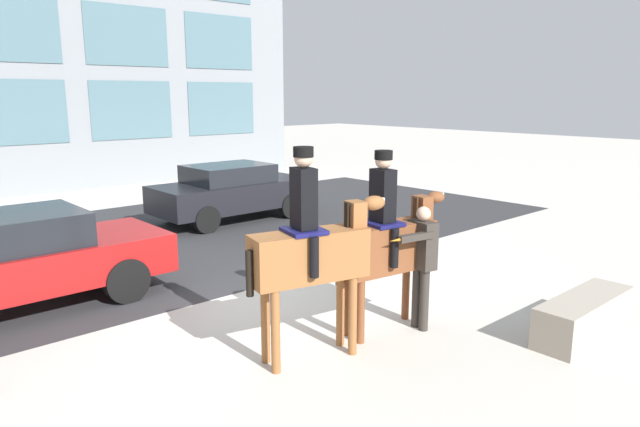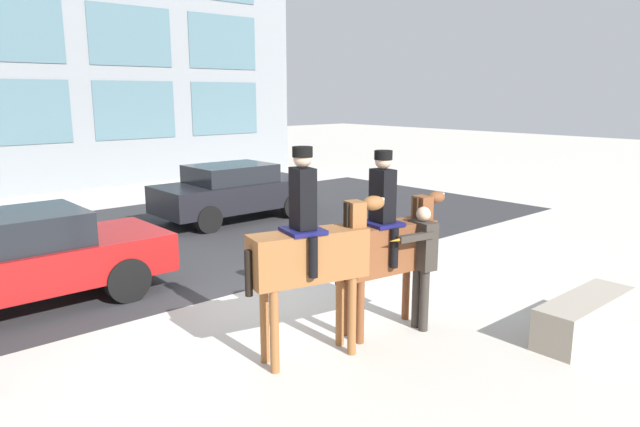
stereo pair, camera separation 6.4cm
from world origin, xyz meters
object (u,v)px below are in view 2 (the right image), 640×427
(pedestrian_bystander, at_px, (421,258))
(planter_ledge, at_px, (584,317))
(street_car_far_lane, at_px, (234,191))
(mounted_horse_lead, at_px, (311,250))
(street_car_near_lane, at_px, (10,260))
(mounted_horse_companion, at_px, (387,242))

(pedestrian_bystander, bearing_deg, planter_ledge, 142.25)
(street_car_far_lane, bearing_deg, mounted_horse_lead, -116.40)
(street_car_near_lane, relative_size, planter_ledge, 2.43)
(mounted_horse_lead, relative_size, street_car_far_lane, 0.64)
(mounted_horse_companion, height_order, street_car_near_lane, mounted_horse_companion)
(mounted_horse_companion, height_order, pedestrian_bystander, mounted_horse_companion)
(pedestrian_bystander, xyz_separation_m, street_car_far_lane, (1.97, 7.75, -0.26))
(mounted_horse_lead, bearing_deg, mounted_horse_companion, 12.35)
(mounted_horse_lead, relative_size, planter_ledge, 1.40)
(mounted_horse_lead, relative_size, street_car_near_lane, 0.58)
(pedestrian_bystander, relative_size, planter_ledge, 0.93)
(planter_ledge, bearing_deg, mounted_horse_companion, 133.58)
(street_car_far_lane, bearing_deg, mounted_horse_companion, -107.47)
(street_car_far_lane, bearing_deg, pedestrian_bystander, -104.23)
(street_car_far_lane, xyz_separation_m, planter_ledge, (-0.50, -9.41, -0.50))
(mounted_horse_lead, bearing_deg, planter_ledge, -17.97)
(mounted_horse_companion, xyz_separation_m, planter_ledge, (1.85, -1.94, -1.00))
(street_car_near_lane, height_order, planter_ledge, street_car_near_lane)
(mounted_horse_companion, relative_size, pedestrian_bystander, 1.44)
(pedestrian_bystander, height_order, street_car_near_lane, pedestrian_bystander)
(pedestrian_bystander, bearing_deg, mounted_horse_companion, -26.91)
(mounted_horse_companion, distance_m, pedestrian_bystander, 0.54)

